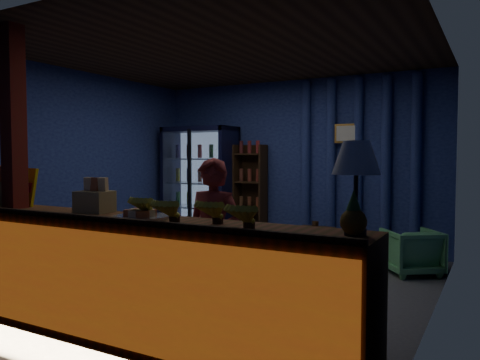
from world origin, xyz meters
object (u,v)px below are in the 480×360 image
(pastry_tray, at_px, (141,216))
(shopkeeper, at_px, (213,241))
(table_lamp, at_px, (356,162))
(green_chair, at_px, (412,252))

(pastry_tray, bearing_deg, shopkeeper, 65.72)
(shopkeeper, distance_m, pastry_tray, 0.70)
(shopkeeper, bearing_deg, table_lamp, -27.19)
(shopkeeper, height_order, pastry_tray, shopkeeper)
(shopkeeper, xyz_separation_m, pastry_tray, (-0.27, -0.59, 0.27))
(shopkeeper, distance_m, table_lamp, 1.61)
(green_chair, bearing_deg, shopkeeper, 29.33)
(pastry_tray, distance_m, table_lamp, 1.67)
(table_lamp, bearing_deg, pastry_tray, -178.42)
(green_chair, relative_size, table_lamp, 1.06)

